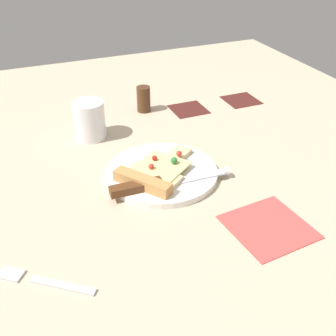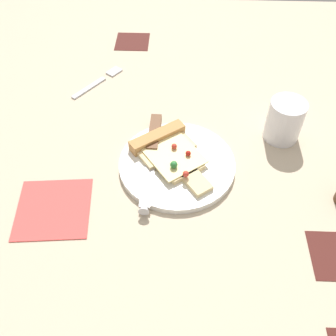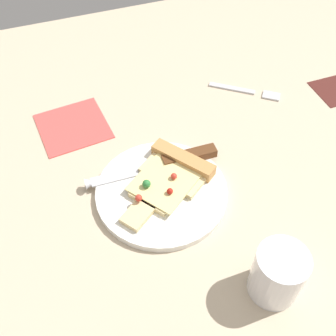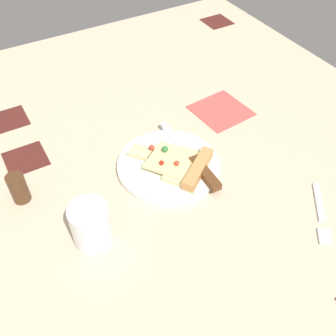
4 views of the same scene
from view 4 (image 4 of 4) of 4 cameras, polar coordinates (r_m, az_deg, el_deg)
ground_plane at (r=85.58cm, az=-4.22°, el=-2.35°), size 140.77×140.77×3.00cm
plate at (r=86.37cm, az=0.00°, el=0.46°), size 22.54×22.54×1.30cm
pizza_slice at (r=84.64cm, az=1.57°, el=0.65°), size 18.68×16.50×2.69cm
knife at (r=85.82cm, az=3.76°, el=1.15°), size 24.06×2.97×2.45cm
drinking_glass at (r=72.55cm, az=-11.14°, el=-8.11°), size 7.26×7.26×8.83cm
pepper_shaker at (r=83.65cm, az=-20.91°, el=-2.73°), size 3.54×3.54×6.69cm
fork at (r=83.22cm, az=21.38°, el=-6.41°), size 13.26×10.71×0.80cm
napkin at (r=102.76cm, az=7.68°, el=8.31°), size 14.09×14.09×0.40cm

